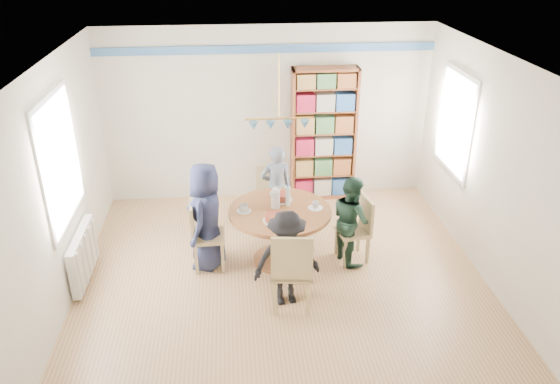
{
  "coord_description": "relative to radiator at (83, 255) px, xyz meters",
  "views": [
    {
      "loc": [
        -0.55,
        -5.52,
        3.96
      ],
      "look_at": [
        0.0,
        0.4,
        1.05
      ],
      "focal_mm": 35.0,
      "sensor_mm": 36.0,
      "label": 1
    }
  ],
  "objects": [
    {
      "name": "person_far",
      "position": [
        2.46,
        1.14,
        0.27
      ],
      "size": [
        0.49,
        0.37,
        1.24
      ],
      "primitive_type": "imported",
      "rotation": [
        0.0,
        0.0,
        3.31
      ],
      "color": "gray",
      "rests_on": "ground"
    },
    {
      "name": "dining_table",
      "position": [
        2.42,
        0.2,
        0.21
      ],
      "size": [
        1.3,
        1.3,
        0.75
      ],
      "color": "brown",
      "rests_on": "ground"
    },
    {
      "name": "chair_far",
      "position": [
        2.39,
        1.26,
        0.14
      ],
      "size": [
        0.45,
        0.45,
        0.89
      ],
      "color": "tan",
      "rests_on": "ground"
    },
    {
      "name": "person_left",
      "position": [
        1.51,
        0.2,
        0.35
      ],
      "size": [
        0.62,
        0.78,
        1.4
      ],
      "primitive_type": "imported",
      "rotation": [
        0.0,
        0.0,
        -1.85
      ],
      "color": "#1C213D",
      "rests_on": "ground"
    },
    {
      "name": "chair_left",
      "position": [
        1.43,
        0.16,
        0.16
      ],
      "size": [
        0.43,
        0.43,
        0.92
      ],
      "color": "tan",
      "rests_on": "ground"
    },
    {
      "name": "ground",
      "position": [
        2.42,
        -0.3,
        -0.35
      ],
      "size": [
        5.0,
        5.0,
        0.0
      ],
      "primitive_type": "plane",
      "color": "tan"
    },
    {
      "name": "person_right",
      "position": [
        3.33,
        0.16,
        0.24
      ],
      "size": [
        0.6,
        0.68,
        1.18
      ],
      "primitive_type": "imported",
      "rotation": [
        0.0,
        0.0,
        1.87
      ],
      "color": "#1C382B",
      "rests_on": "ground"
    },
    {
      "name": "radiator",
      "position": [
        0.0,
        0.0,
        0.0
      ],
      "size": [
        0.12,
        1.0,
        0.6
      ],
      "color": "silver",
      "rests_on": "ground"
    },
    {
      "name": "bookshelf",
      "position": [
        3.27,
        2.04,
        0.68
      ],
      "size": [
        1.0,
        0.3,
        2.09
      ],
      "color": "brown",
      "rests_on": "ground"
    },
    {
      "name": "room_shell",
      "position": [
        2.16,
        0.57,
        1.3
      ],
      "size": [
        5.0,
        5.0,
        5.0
      ],
      "color": "white",
      "rests_on": "ground"
    },
    {
      "name": "chair_right",
      "position": [
        3.44,
        0.17,
        0.13
      ],
      "size": [
        0.44,
        0.44,
        0.87
      ],
      "color": "tan",
      "rests_on": "ground"
    },
    {
      "name": "person_near",
      "position": [
        2.42,
        -0.67,
        0.24
      ],
      "size": [
        0.82,
        0.54,
        1.18
      ],
      "primitive_type": "imported",
      "rotation": [
        0.0,
        0.0,
        0.15
      ],
      "color": "black",
      "rests_on": "ground"
    },
    {
      "name": "chair_near",
      "position": [
        2.46,
        -0.83,
        0.21
      ],
      "size": [
        0.5,
        0.5,
        1.02
      ],
      "color": "tan",
      "rests_on": "ground"
    },
    {
      "name": "tableware",
      "position": [
        2.4,
        0.23,
        0.46
      ],
      "size": [
        1.09,
        1.09,
        0.29
      ],
      "color": "white",
      "rests_on": "dining_table"
    }
  ]
}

